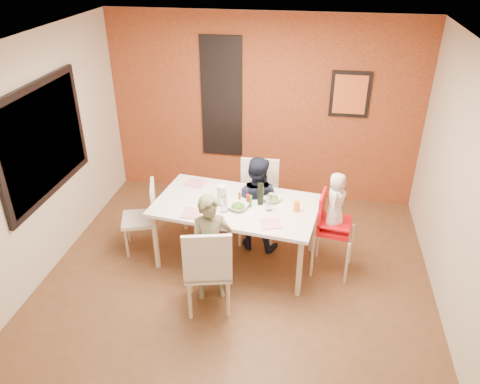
% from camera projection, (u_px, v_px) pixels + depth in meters
% --- Properties ---
extents(ground, '(4.50, 4.50, 0.00)m').
position_uv_depth(ground, '(236.00, 283.00, 5.47)').
color(ground, brown).
rests_on(ground, ground).
extents(ceiling, '(4.50, 4.50, 0.02)m').
position_uv_depth(ceiling, '(234.00, 46.00, 4.16)').
color(ceiling, white).
rests_on(ceiling, wall_back).
extents(wall_back, '(4.50, 0.02, 2.70)m').
position_uv_depth(wall_back, '(263.00, 109.00, 6.75)').
color(wall_back, beige).
rests_on(wall_back, ground).
extents(wall_front, '(4.50, 0.02, 2.70)m').
position_uv_depth(wall_front, '(169.00, 347.00, 2.88)').
color(wall_front, beige).
rests_on(wall_front, ground).
extents(wall_left, '(0.02, 4.50, 2.70)m').
position_uv_depth(wall_left, '(34.00, 164.00, 5.15)').
color(wall_left, beige).
rests_on(wall_left, ground).
extents(wall_right, '(0.02, 4.50, 2.70)m').
position_uv_depth(wall_right, '(466.00, 199.00, 4.48)').
color(wall_right, beige).
rests_on(wall_right, ground).
extents(brick_accent_wall, '(4.50, 0.02, 2.70)m').
position_uv_depth(brick_accent_wall, '(263.00, 110.00, 6.74)').
color(brick_accent_wall, maroon).
rests_on(brick_accent_wall, ground).
extents(picture_window_frame, '(0.05, 1.70, 1.30)m').
position_uv_depth(picture_window_frame, '(43.00, 141.00, 5.22)').
color(picture_window_frame, black).
rests_on(picture_window_frame, wall_left).
extents(picture_window_pane, '(0.02, 1.55, 1.15)m').
position_uv_depth(picture_window_pane, '(44.00, 141.00, 5.22)').
color(picture_window_pane, black).
rests_on(picture_window_pane, wall_left).
extents(glassblock_strip, '(0.55, 0.03, 1.70)m').
position_uv_depth(glassblock_strip, '(222.00, 98.00, 6.74)').
color(glassblock_strip, silver).
rests_on(glassblock_strip, wall_back).
extents(glassblock_surround, '(0.60, 0.03, 1.76)m').
position_uv_depth(glassblock_surround, '(222.00, 98.00, 6.74)').
color(glassblock_surround, black).
rests_on(glassblock_surround, wall_back).
extents(art_print_frame, '(0.54, 0.03, 0.64)m').
position_uv_depth(art_print_frame, '(350.00, 94.00, 6.40)').
color(art_print_frame, black).
rests_on(art_print_frame, wall_back).
extents(art_print_canvas, '(0.44, 0.01, 0.54)m').
position_uv_depth(art_print_canvas, '(350.00, 95.00, 6.38)').
color(art_print_canvas, orange).
rests_on(art_print_canvas, wall_back).
extents(dining_table, '(2.02, 1.28, 0.79)m').
position_uv_depth(dining_table, '(236.00, 209.00, 5.54)').
color(dining_table, white).
rests_on(dining_table, ground).
extents(chair_near, '(0.59, 0.59, 1.06)m').
position_uv_depth(chair_near, '(208.00, 266.00, 4.79)').
color(chair_near, beige).
rests_on(chair_near, ground).
extents(chair_far, '(0.51, 0.51, 1.06)m').
position_uv_depth(chair_far, '(258.00, 196.00, 6.07)').
color(chair_far, beige).
rests_on(chair_far, ground).
extents(chair_left, '(0.54, 0.54, 0.92)m').
position_uv_depth(chair_left, '(146.00, 214.00, 5.84)').
color(chair_left, beige).
rests_on(chair_left, ground).
extents(high_chair, '(0.49, 0.49, 1.03)m').
position_uv_depth(high_chair, '(331.00, 226.00, 5.41)').
color(high_chair, red).
rests_on(high_chair, ground).
extents(child_near, '(0.54, 0.44, 1.26)m').
position_uv_depth(child_near, '(211.00, 249.00, 4.99)').
color(child_near, '#615F45').
rests_on(child_near, ground).
extents(child_far, '(0.68, 0.57, 1.26)m').
position_uv_depth(child_far, '(256.00, 203.00, 5.83)').
color(child_far, black).
rests_on(child_far, ground).
extents(toddler, '(0.28, 0.37, 0.69)m').
position_uv_depth(toddler, '(336.00, 201.00, 5.24)').
color(toddler, silver).
rests_on(toddler, high_chair).
extents(plate_near_left, '(0.25, 0.25, 0.01)m').
position_uv_depth(plate_near_left, '(193.00, 213.00, 5.31)').
color(plate_near_left, white).
rests_on(plate_near_left, dining_table).
extents(plate_far_mid, '(0.29, 0.29, 0.01)m').
position_uv_depth(plate_far_mid, '(251.00, 188.00, 5.82)').
color(plate_far_mid, white).
rests_on(plate_far_mid, dining_table).
extents(plate_near_right, '(0.28, 0.28, 0.01)m').
position_uv_depth(plate_near_right, '(271.00, 223.00, 5.12)').
color(plate_near_right, white).
rests_on(plate_near_right, dining_table).
extents(plate_far_left, '(0.27, 0.27, 0.01)m').
position_uv_depth(plate_far_left, '(195.00, 183.00, 5.94)').
color(plate_far_left, white).
rests_on(plate_far_left, dining_table).
extents(salad_bowl_a, '(0.30, 0.30, 0.06)m').
position_uv_depth(salad_bowl_a, '(238.00, 207.00, 5.39)').
color(salad_bowl_a, white).
rests_on(salad_bowl_a, dining_table).
extents(salad_bowl_b, '(0.27, 0.27, 0.05)m').
position_uv_depth(salad_bowl_b, '(272.00, 199.00, 5.55)').
color(salad_bowl_b, white).
rests_on(salad_bowl_b, dining_table).
extents(wine_bottle, '(0.07, 0.07, 0.27)m').
position_uv_depth(wine_bottle, '(261.00, 194.00, 5.44)').
color(wine_bottle, black).
rests_on(wine_bottle, dining_table).
extents(wine_glass_a, '(0.07, 0.07, 0.20)m').
position_uv_depth(wine_glass_a, '(224.00, 204.00, 5.30)').
color(wine_glass_a, silver).
rests_on(wine_glass_a, dining_table).
extents(wine_glass_b, '(0.07, 0.07, 0.20)m').
position_uv_depth(wine_glass_b, '(269.00, 203.00, 5.33)').
color(wine_glass_b, silver).
rests_on(wine_glass_b, dining_table).
extents(paper_towel_roll, '(0.11, 0.11, 0.25)m').
position_uv_depth(paper_towel_roll, '(222.00, 195.00, 5.43)').
color(paper_towel_roll, silver).
rests_on(paper_towel_roll, dining_table).
extents(condiment_red, '(0.04, 0.04, 0.14)m').
position_uv_depth(condiment_red, '(248.00, 200.00, 5.45)').
color(condiment_red, red).
rests_on(condiment_red, dining_table).
extents(condiment_green, '(0.04, 0.04, 0.14)m').
position_uv_depth(condiment_green, '(250.00, 201.00, 5.41)').
color(condiment_green, '#3A7226').
rests_on(condiment_green, dining_table).
extents(condiment_brown, '(0.03, 0.03, 0.12)m').
position_uv_depth(condiment_brown, '(239.00, 197.00, 5.51)').
color(condiment_brown, brown).
rests_on(condiment_brown, dining_table).
extents(sippy_cup, '(0.07, 0.07, 0.12)m').
position_uv_depth(sippy_cup, '(296.00, 206.00, 5.33)').
color(sippy_cup, orange).
rests_on(sippy_cup, dining_table).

